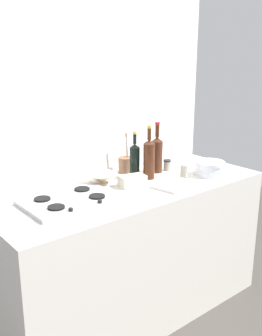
% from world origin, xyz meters
% --- Properties ---
extents(ground_plane, '(6.00, 6.00, 0.00)m').
position_xyz_m(ground_plane, '(0.00, 0.00, 0.00)').
color(ground_plane, '#47423D').
rests_on(ground_plane, ground).
extents(counter_block, '(1.80, 0.70, 0.90)m').
position_xyz_m(counter_block, '(0.00, 0.00, 0.45)').
color(counter_block, silver).
rests_on(counter_block, ground).
extents(backsplash_panel, '(1.90, 0.06, 2.14)m').
position_xyz_m(backsplash_panel, '(0.00, 0.38, 1.07)').
color(backsplash_panel, white).
rests_on(backsplash_panel, ground).
extents(stovetop_hob, '(0.52, 0.35, 0.04)m').
position_xyz_m(stovetop_hob, '(-0.44, 0.00, 0.91)').
color(stovetop_hob, '#B2B2B7').
rests_on(stovetop_hob, counter_block).
extents(plate_stack, '(0.21, 0.21, 0.10)m').
position_xyz_m(plate_stack, '(0.56, -0.16, 0.95)').
color(plate_stack, white).
rests_on(plate_stack, counter_block).
extents(wine_bottle_leftmost, '(0.07, 0.07, 0.31)m').
position_xyz_m(wine_bottle_leftmost, '(0.14, 0.13, 1.02)').
color(wine_bottle_leftmost, black).
rests_on(wine_bottle_leftmost, counter_block).
extents(wine_bottle_mid_left, '(0.08, 0.08, 0.35)m').
position_xyz_m(wine_bottle_mid_left, '(0.20, 0.05, 1.04)').
color(wine_bottle_mid_left, '#472314').
rests_on(wine_bottle_mid_left, counter_block).
extents(wine_bottle_mid_right, '(0.08, 0.08, 0.35)m').
position_xyz_m(wine_bottle_mid_right, '(0.34, 0.13, 1.03)').
color(wine_bottle_mid_right, '#472314').
rests_on(wine_bottle_mid_right, counter_block).
extents(mixing_bowl, '(0.20, 0.20, 0.07)m').
position_xyz_m(mixing_bowl, '(-0.11, 0.16, 0.94)').
color(mixing_bowl, beige).
rests_on(mixing_bowl, counter_block).
extents(butter_dish, '(0.18, 0.12, 0.07)m').
position_xyz_m(butter_dish, '(0.01, 0.00, 0.93)').
color(butter_dish, silver).
rests_on(butter_dish, counter_block).
extents(utensil_crock, '(0.10, 0.10, 0.28)m').
position_xyz_m(utensil_crock, '(0.16, 0.26, 0.96)').
color(utensil_crock, '#996B4C').
rests_on(utensil_crock, counter_block).
extents(condiment_jar_front, '(0.05, 0.05, 0.10)m').
position_xyz_m(condiment_jar_front, '(0.38, -0.09, 0.95)').
color(condiment_jar_front, '#9E998C').
rests_on(condiment_jar_front, counter_block).
extents(condiment_jar_rear, '(0.06, 0.06, 0.08)m').
position_xyz_m(condiment_jar_rear, '(0.42, 0.11, 0.94)').
color(condiment_jar_rear, '#9E998C').
rests_on(condiment_jar_rear, counter_block).
extents(cutting_board, '(0.30, 0.24, 0.02)m').
position_xyz_m(cutting_board, '(0.21, -0.17, 0.91)').
color(cutting_board, silver).
rests_on(cutting_board, counter_block).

